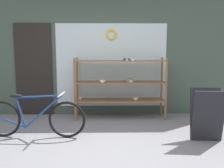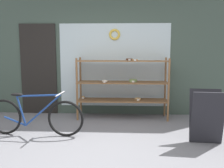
{
  "view_description": "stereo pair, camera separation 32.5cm",
  "coord_description": "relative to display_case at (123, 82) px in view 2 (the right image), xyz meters",
  "views": [
    {
      "loc": [
        0.1,
        -3.54,
        1.53
      ],
      "look_at": [
        0.19,
        1.14,
        0.87
      ],
      "focal_mm": 40.0,
      "sensor_mm": 36.0,
      "label": 1
    },
    {
      "loc": [
        0.42,
        -3.53,
        1.53
      ],
      "look_at": [
        0.19,
        1.14,
        0.87
      ],
      "focal_mm": 40.0,
      "sensor_mm": 36.0,
      "label": 2
    }
  ],
  "objects": [
    {
      "name": "bicycle",
      "position": [
        -1.56,
        -1.21,
        -0.46
      ],
      "size": [
        1.77,
        0.46,
        0.77
      ],
      "rotation": [
        0.0,
        0.0,
        -0.06
      ],
      "color": "black",
      "rests_on": "ground_plane"
    },
    {
      "name": "storefront_facade",
      "position": [
        -0.44,
        0.38,
        0.7
      ],
      "size": [
        6.2,
        0.13,
        3.07
      ],
      "color": "#3D4C42",
      "rests_on": "ground_plane"
    },
    {
      "name": "sandwich_board",
      "position": [
        1.37,
        -1.43,
        -0.36
      ],
      "size": [
        0.54,
        0.43,
        0.87
      ],
      "rotation": [
        0.0,
        0.0,
        -0.09
      ],
      "color": "#232328",
      "rests_on": "ground_plane"
    },
    {
      "name": "ground_plane",
      "position": [
        -0.39,
        -1.89,
        -0.8
      ],
      "size": [
        30.0,
        30.0,
        0.0
      ],
      "primitive_type": "plane",
      "color": "slate"
    },
    {
      "name": "display_case",
      "position": [
        0.0,
        0.0,
        0.0
      ],
      "size": [
        1.98,
        0.49,
        1.34
      ],
      "color": "brown",
      "rests_on": "ground_plane"
    }
  ]
}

